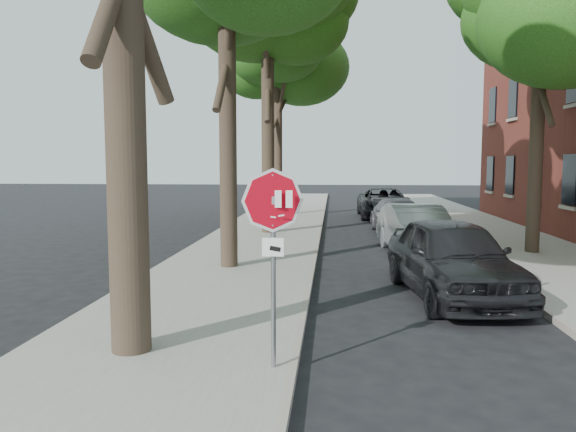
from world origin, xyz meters
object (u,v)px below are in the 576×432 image
object	(u,v)px
car_a	(452,258)
car_b	(417,230)
car_c	(399,217)
car_d	(384,203)
tree_mid_b	(267,21)
tree_far	(278,72)
tree_right	(540,8)
stop_sign	(273,229)

from	to	relation	value
car_a	car_b	distance (m)	5.39
car_c	car_d	world-z (taller)	car_d
tree_mid_b	car_d	world-z (taller)	tree_mid_b
tree_far	car_a	xyz separation A→B (m)	(5.25, -16.54, -6.39)
tree_right	car_a	distance (m)	9.13
car_a	car_b	size ratio (longest dim) A/B	1.07
stop_sign	tree_right	xyz separation A→B (m)	(6.68, 10.14, 5.26)
tree_right	tree_mid_b	bearing A→B (deg)	154.48
tree_right	tree_far	bearing A→B (deg)	128.34
tree_mid_b	car_d	bearing A→B (deg)	53.63
tree_mid_b	car_b	bearing A→B (deg)	-39.63
stop_sign	tree_far	xyz separation A→B (m)	(-2.02, 21.14, 5.26)
car_d	car_a	bearing A→B (deg)	-90.79
stop_sign	tree_far	distance (m)	21.88
tree_far	stop_sign	bearing A→B (deg)	-84.54
car_c	tree_far	bearing A→B (deg)	127.50
car_c	tree_mid_b	bearing A→B (deg)	-174.78
car_a	tree_right	bearing A→B (deg)	51.40
tree_far	tree_right	size ratio (longest dim) A/B	1.00
tree_right	car_c	bearing A→B (deg)	125.62
car_c	car_d	xyz separation A→B (m)	(0.00, 6.12, 0.08)
tree_right	stop_sign	bearing A→B (deg)	-123.38
car_b	car_d	world-z (taller)	car_b
tree_far	car_a	world-z (taller)	tree_far
car_c	car_d	bearing A→B (deg)	87.25
tree_mid_b	tree_far	world-z (taller)	tree_mid_b
car_d	tree_right	bearing A→B (deg)	-73.23
tree_far	car_c	xyz separation A→B (m)	(5.32, -6.28, -6.55)
tree_mid_b	tree_far	xyz separation A→B (m)	(-0.30, 6.99, -0.78)
tree_right	car_d	size ratio (longest dim) A/B	1.74
tree_far	car_d	distance (m)	8.38
tree_right	car_d	bearing A→B (deg)	107.32
stop_sign	car_c	size ratio (longest dim) A/B	0.57
tree_far	car_b	distance (m)	13.94
car_a	car_c	size ratio (longest dim) A/B	1.06
car_a	car_d	bearing A→B (deg)	83.04
tree_mid_b	tree_far	distance (m)	7.04
car_b	car_c	distance (m)	4.87
stop_sign	tree_mid_b	size ratio (longest dim) A/B	0.25
stop_sign	car_d	world-z (taller)	stop_sign
tree_far	tree_right	world-z (taller)	same
tree_mid_b	car_a	size ratio (longest dim) A/B	2.14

